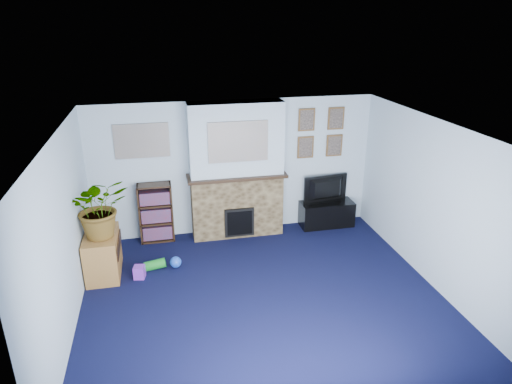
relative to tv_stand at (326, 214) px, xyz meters
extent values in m
cube|color=black|center=(-1.70, -2.03, -0.22)|extent=(5.00, 4.50, 0.01)
cube|color=white|center=(-1.70, -2.03, 2.17)|extent=(5.00, 4.50, 0.01)
cube|color=silver|center=(-1.70, 0.22, 0.97)|extent=(5.00, 0.04, 2.40)
cube|color=silver|center=(-1.70, -4.28, 0.97)|extent=(5.00, 0.04, 2.40)
cube|color=silver|center=(-4.20, -2.03, 0.97)|extent=(0.04, 4.50, 2.40)
cube|color=silver|center=(0.80, -2.03, 0.97)|extent=(0.04, 4.50, 2.40)
cube|color=brown|center=(-1.70, 0.02, 0.33)|extent=(1.60, 0.40, 1.10)
cube|color=brown|center=(-1.70, 0.02, 1.52)|extent=(1.60, 0.40, 1.30)
cube|color=brown|center=(-1.70, -0.01, 0.90)|extent=(1.72, 0.50, 0.05)
cube|color=brown|center=(-1.70, -0.19, 0.10)|extent=(0.52, 0.08, 0.52)
cube|color=brown|center=(-1.70, -0.23, 0.10)|extent=(0.44, 0.02, 0.44)
cube|color=gray|center=(-1.70, -0.19, 1.56)|extent=(1.00, 0.03, 0.68)
cube|color=gray|center=(-3.25, 0.21, 1.55)|extent=(0.90, 0.03, 0.58)
cube|color=brown|center=(-0.40, 0.20, 1.77)|extent=(0.30, 0.03, 0.40)
cube|color=brown|center=(0.15, 0.20, 1.77)|extent=(0.30, 0.03, 0.40)
cube|color=brown|center=(-0.40, 0.20, 1.27)|extent=(0.30, 0.03, 0.40)
cube|color=brown|center=(0.15, 0.20, 1.27)|extent=(0.30, 0.03, 0.40)
cube|color=black|center=(0.00, 0.00, 0.00)|extent=(0.99, 0.42, 0.47)
imported|color=black|center=(0.00, 0.02, 0.49)|extent=(0.87, 0.22, 0.50)
cube|color=black|center=(-3.12, 0.20, 0.30)|extent=(0.58, 0.02, 1.05)
cube|color=black|center=(-3.40, 0.07, 0.30)|extent=(0.03, 0.28, 1.05)
cube|color=black|center=(-2.85, 0.07, 0.30)|extent=(0.03, 0.28, 1.05)
cube|color=black|center=(-3.12, 0.07, -0.21)|extent=(0.56, 0.28, 0.03)
cube|color=black|center=(-3.12, 0.07, 0.12)|extent=(0.56, 0.28, 0.03)
cube|color=black|center=(-3.12, 0.07, 0.46)|extent=(0.56, 0.28, 0.03)
cube|color=black|center=(-3.12, 0.07, 0.81)|extent=(0.56, 0.28, 0.03)
cube|color=black|center=(-3.12, 0.06, -0.05)|extent=(0.50, 0.22, 0.24)
cube|color=black|center=(-3.12, 0.06, 0.28)|extent=(0.50, 0.22, 0.24)
cube|color=black|center=(-3.12, 0.06, 0.59)|extent=(0.50, 0.22, 0.22)
cube|color=#9E6C32|center=(-3.94, -0.90, 0.12)|extent=(0.48, 0.86, 0.67)
imported|color=#26661E|center=(-3.89, -0.95, 0.90)|extent=(0.95, 0.87, 0.92)
cube|color=gold|center=(-1.73, -0.03, 1.00)|extent=(0.10, 0.06, 0.14)
cylinder|color=#B2BFC6|center=(-1.42, -0.03, 1.01)|extent=(0.05, 0.05, 0.17)
sphere|color=gray|center=(-2.18, -0.03, 0.99)|extent=(0.14, 0.14, 0.14)
cylinder|color=purple|center=(-0.99, -0.03, 0.99)|extent=(0.07, 0.07, 0.13)
cube|color=#198C26|center=(-4.00, -1.03, -0.08)|extent=(0.41, 0.36, 0.27)
sphere|color=blue|center=(-2.87, -0.95, -0.13)|extent=(0.18, 0.18, 0.18)
cube|color=purple|center=(-3.42, -1.15, -0.11)|extent=(0.19, 0.19, 0.19)
cylinder|color=#198C26|center=(-3.18, -0.92, -0.15)|extent=(0.35, 0.15, 0.20)
camera|label=1|loc=(-2.98, -7.36, 3.51)|focal=32.00mm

